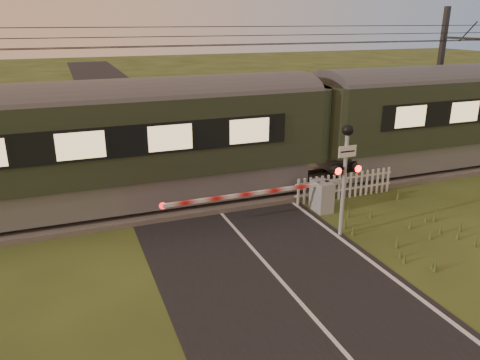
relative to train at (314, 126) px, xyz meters
name	(u,v)px	position (x,y,z in m)	size (l,w,h in m)	color
ground	(283,284)	(-4.42, -6.50, -2.37)	(160.00, 160.00, 0.00)	#2D3C17
road	(288,288)	(-4.41, -6.73, -2.36)	(6.00, 140.00, 0.03)	black
track_bed	(207,196)	(-4.42, 0.00, -2.30)	(140.00, 3.40, 0.39)	#47423D
overhead_wires	(203,38)	(-4.42, 0.00, 3.36)	(120.00, 0.62, 0.62)	black
train	(314,126)	(0.00, 0.00, 0.00)	(44.72, 3.08, 4.17)	slate
boom_gate	(314,195)	(-1.37, -2.63, -1.77)	(6.63, 0.82, 1.09)	gray
crossing_signal	(346,161)	(-1.53, -4.57, 0.04)	(0.89, 0.36, 3.50)	gray
picket_fence	(345,185)	(0.35, -1.89, -1.87)	(4.12, 0.08, 0.99)	silver
catenary_mast	(439,79)	(8.12, 2.23, 1.23)	(0.22, 2.46, 6.91)	#2D2D30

